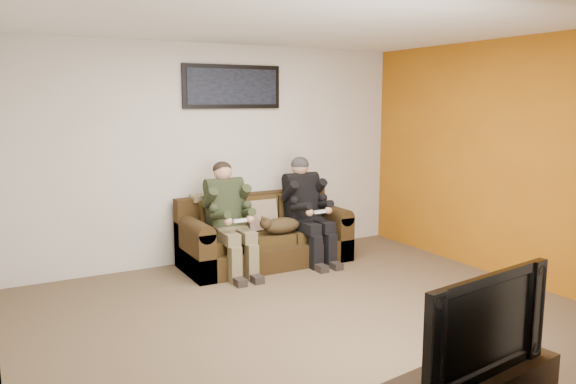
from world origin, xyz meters
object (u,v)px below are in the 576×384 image
framed_poster (232,87)px  television (472,321)px  sofa (263,237)px  cat (280,225)px  person_right (307,204)px  person_left (229,212)px

framed_poster → television: bearing=-94.8°
sofa → cat: 0.34m
cat → person_right: bearing=12.9°
framed_poster → television: 4.41m
sofa → television: television is taller
person_left → cat: bearing=-9.0°
sofa → cat: sofa is taller
cat → television: size_ratio=0.63×
cat → framed_poster: size_ratio=0.53×
person_right → framed_poster: bearing=141.7°
person_left → cat: person_left is taller
person_right → cat: size_ratio=1.91×
person_left → television: person_left is taller
person_left → cat: (0.60, -0.10, -0.20)m
cat → sofa: bearing=109.4°
television → framed_poster: bearing=77.5°
person_left → person_right: person_right is taller
person_left → person_right: size_ratio=0.99×
framed_poster → sofa: bearing=-63.2°
person_right → framed_poster: size_ratio=1.01×
person_left → cat: 0.64m
sofa → person_left: person_left is taller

